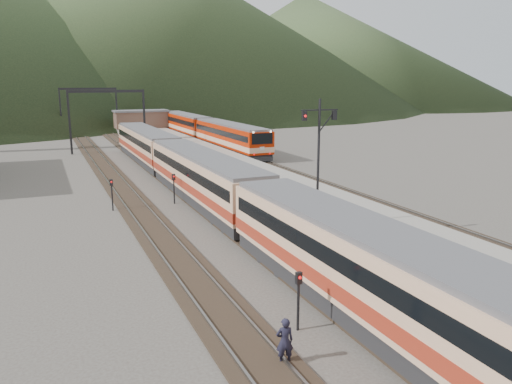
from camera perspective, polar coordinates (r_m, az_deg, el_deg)
name	(u,v)px	position (r m, az deg, el deg)	size (l,w,h in m)	color
ground	(417,357)	(18.32, 17.97, -17.52)	(400.00, 400.00, 0.00)	#47423D
track_main	(157,168)	(53.55, -11.27, 2.67)	(2.60, 200.00, 0.23)	black
track_far	(108,172)	(52.76, -16.58, 2.25)	(2.60, 200.00, 0.23)	black
track_second	(257,162)	(57.02, 0.11, 3.50)	(2.60, 200.00, 0.23)	black
platform	(213,164)	(53.02, -4.89, 3.25)	(8.00, 100.00, 1.00)	gray
gantry_near	(107,109)	(67.24, -16.64, 9.09)	(9.55, 0.25, 8.00)	black
gantry_far	(89,102)	(92.09, -18.57, 9.75)	(9.55, 0.25, 8.00)	black
station_shed	(141,119)	(91.40, -13.00, 8.16)	(9.40, 4.40, 3.10)	brown
hill_b	(128,17)	(246.76, -14.41, 18.76)	(220.00, 220.00, 75.00)	#304426
hill_c	(304,48)	(253.00, 5.48, 16.07)	(160.00, 160.00, 50.00)	#304426
main_train	(203,175)	(37.60, -6.08, 1.90)	(3.09, 63.31, 3.77)	#DEAB85
second_train	(205,129)	(74.68, -5.82, 7.13)	(3.04, 41.34, 3.71)	#AB1E01
signal_mast	(319,150)	(27.68, 7.16, 4.79)	(2.20, 0.30, 7.09)	black
short_signal_a	(298,293)	(18.56, 4.87, -11.44)	(0.24, 0.18, 2.27)	black
short_signal_b	(174,185)	(37.73, -9.37, 0.83)	(0.27, 0.24, 2.27)	black
short_signal_c	(112,190)	(36.68, -16.16, 0.17)	(0.24, 0.20, 2.27)	black
worker	(285,341)	(16.81, 3.29, -16.65)	(0.58, 0.38, 1.60)	black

